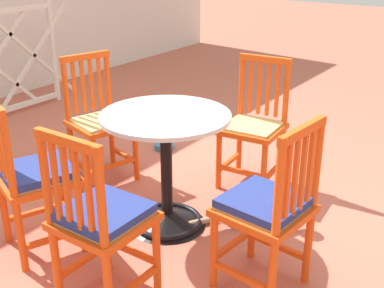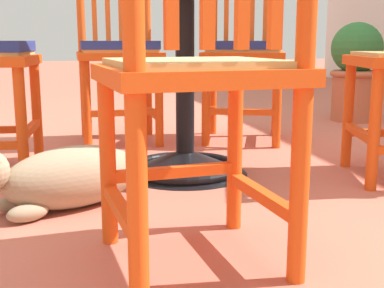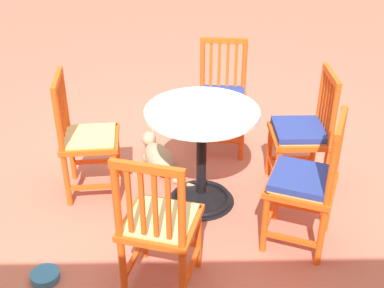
{
  "view_description": "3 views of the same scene",
  "coord_description": "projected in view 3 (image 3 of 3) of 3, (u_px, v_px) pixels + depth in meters",
  "views": [
    {
      "loc": [
        -2.22,
        -1.59,
        1.64
      ],
      "look_at": [
        -0.01,
        -0.06,
        0.54
      ],
      "focal_mm": 46.26,
      "sensor_mm": 36.0,
      "label": 1
    },
    {
      "loc": [
        1.76,
        -0.37,
        0.5
      ],
      "look_at": [
        0.03,
        0.06,
        0.14
      ],
      "focal_mm": 47.84,
      "sensor_mm": 36.0,
      "label": 2
    },
    {
      "loc": [
        0.02,
        3.01,
        2.19
      ],
      "look_at": [
        -0.04,
        0.06,
        0.47
      ],
      "focal_mm": 47.26,
      "sensor_mm": 36.0,
      "label": 3
    }
  ],
  "objects": [
    {
      "name": "orange_chair_tucked_in",
      "position": [
        159.0,
        226.0,
        2.73
      ],
      "size": [
        0.49,
        0.49,
        0.91
      ],
      "color": "#E04C14",
      "rests_on": "ground_plane"
    },
    {
      "name": "orange_chair_facing_out",
      "position": [
        86.0,
        139.0,
        3.55
      ],
      "size": [
        0.43,
        0.43,
        0.91
      ],
      "color": "#E04C14",
      "rests_on": "ground_plane"
    },
    {
      "name": "orange_chair_near_fence",
      "position": [
        305.0,
        184.0,
        3.05
      ],
      "size": [
        0.52,
        0.52,
        0.91
      ],
      "color": "#E04C14",
      "rests_on": "ground_plane"
    },
    {
      "name": "pet_water_bowl",
      "position": [
        45.0,
        276.0,
        2.97
      ],
      "size": [
        0.17,
        0.17,
        0.05
      ],
      "primitive_type": "cylinder",
      "color": "teal",
      "rests_on": "ground_plane"
    },
    {
      "name": "ground_plane",
      "position": [
        186.0,
        196.0,
        3.7
      ],
      "size": [
        24.0,
        24.0,
        0.0
      ],
      "primitive_type": "plane",
      "color": "#BC604C"
    },
    {
      "name": "cafe_table",
      "position": [
        201.0,
        168.0,
        3.51
      ],
      "size": [
        0.76,
        0.76,
        0.73
      ],
      "color": "black",
      "rests_on": "ground_plane"
    },
    {
      "name": "orange_chair_by_planter",
      "position": [
        222.0,
        99.0,
        4.09
      ],
      "size": [
        0.44,
        0.44,
        0.91
      ],
      "color": "#E04C14",
      "rests_on": "ground_plane"
    },
    {
      "name": "tabby_cat",
      "position": [
        158.0,
        157.0,
        3.99
      ],
      "size": [
        0.49,
        0.62,
        0.23
      ],
      "color": "#9E896B",
      "rests_on": "ground_plane"
    },
    {
      "name": "orange_chair_at_corner",
      "position": [
        302.0,
        134.0,
        3.59
      ],
      "size": [
        0.4,
        0.4,
        0.91
      ],
      "color": "#E04C14",
      "rests_on": "ground_plane"
    }
  ]
}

